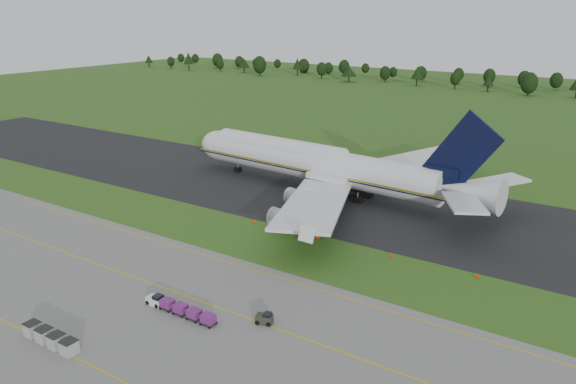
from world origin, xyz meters
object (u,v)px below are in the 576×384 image
Objects in this scene: uld_row at (50,338)px; edge_markers at (353,246)px; aircraft at (321,164)px; utility_cart at (264,319)px; baggage_train at (179,308)px.

uld_row is 49.36m from edge_markers.
aircraft is 57.40m from utility_cart.
uld_row reaches higher than edge_markers.
aircraft is 70.98m from uld_row.
utility_cart is 26.06m from uld_row.
aircraft is at bearing 112.99° from utility_cart.
uld_row reaches higher than baggage_train.
utility_cart is at bearing 21.38° from baggage_train.
uld_row is at bearing -110.31° from edge_markers.
baggage_train is at bearing -78.63° from aircraft.
aircraft is at bearing 130.29° from edge_markers.
edge_markers is (-1.62, 28.19, -0.36)m from utility_cart.
utility_cart is 28.24m from edge_markers.
uld_row is at bearing -119.64° from baggage_train.
baggage_train is 33.75m from edge_markers.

